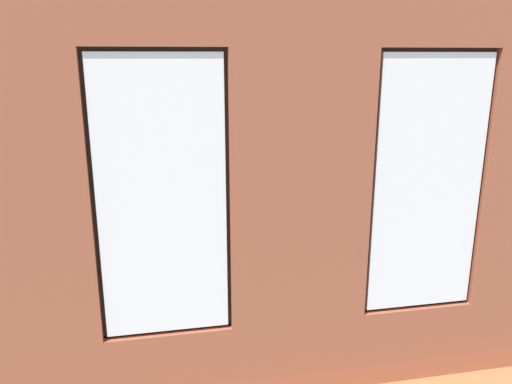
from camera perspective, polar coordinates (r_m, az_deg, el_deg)
The scene contains 14 objects.
ground_plane at distance 6.67m, azimuth -1.43°, elevation -8.90°, with size 7.29×5.85×0.10m, color #99663D.
brick_wall_with_windows at distance 3.73m, azimuth 5.10°, elevation 0.15°, with size 6.69×0.30×3.45m.
couch_by_window at distance 4.74m, azimuth -5.84°, elevation -14.56°, with size 1.84×0.87×0.80m.
couch_left at distance 7.22m, azimuth 20.15°, elevation -4.71°, with size 0.95×1.95×0.80m.
coffee_table at distance 6.39m, azimuth 1.45°, elevation -5.94°, with size 1.55×0.86×0.41m.
cup_ceramic at distance 6.16m, azimuth -2.52°, elevation -5.92°, with size 0.07×0.07×0.08m, color silver.
candle_jar at distance 6.42m, azimuth -0.45°, elevation -4.95°, with size 0.08×0.08×0.10m, color #B7333D.
table_plant_small at distance 6.24m, azimuth 2.77°, elevation -4.81°, with size 0.14×0.14×0.23m.
remote_silver at distance 6.37m, azimuth 1.46°, elevation -5.46°, with size 0.05×0.17×0.02m, color #B2B2B7.
media_console at distance 6.98m, azimuth -27.04°, elevation -6.96°, with size 0.92×0.42×0.48m, color black.
papasan_chair at distance 8.08m, azimuth -10.95°, elevation -1.11°, with size 1.07×1.07×0.68m.
potted_plant_mid_room_small at distance 7.19m, azimuth 5.64°, elevation -3.58°, with size 0.37×0.37×0.55m.
potted_plant_corner_near_left at distance 9.01m, azimuth 14.16°, elevation 2.40°, with size 0.95×0.83×1.44m.
potted_plant_near_tv at distance 5.91m, azimuth -24.46°, elevation -7.69°, with size 0.82×0.76×1.20m.
Camera 1 is at (1.02, 5.99, 2.69)m, focal length 35.00 mm.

